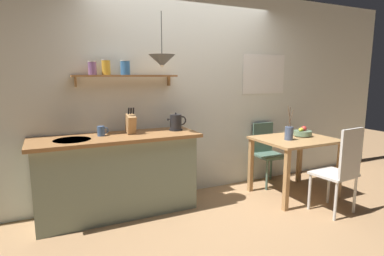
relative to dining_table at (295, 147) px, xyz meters
name	(u,v)px	position (x,y,z in m)	size (l,w,h in m)	color
ground_plane	(208,208)	(-1.23, 0.10, -0.65)	(14.00, 14.00, 0.00)	#A87F56
back_wall	(200,93)	(-1.03, 0.75, 0.70)	(6.80, 0.11, 2.70)	silver
kitchen_counter	(118,174)	(-2.23, 0.42, -0.18)	(1.83, 0.63, 0.92)	gray
wall_shelf	(119,72)	(-2.14, 0.60, 0.97)	(1.20, 0.20, 0.30)	#9E6B3D
dining_table	(295,147)	(0.00, 0.00, 0.00)	(0.98, 0.80, 0.77)	tan
dining_chair_near	(341,168)	(0.04, -0.68, -0.10)	(0.47, 0.44, 1.02)	silver
dining_chair_far	(267,151)	(-0.04, 0.52, -0.16)	(0.41, 0.43, 0.89)	#4C6B5B
fruit_bowl	(303,132)	(0.19, 0.07, 0.17)	(0.24, 0.24, 0.14)	slate
twig_vase	(289,133)	(-0.15, -0.04, 0.21)	(0.11, 0.11, 0.44)	#475675
electric_kettle	(176,123)	(-1.51, 0.44, 0.37)	(0.25, 0.16, 0.22)	black
knife_block	(131,124)	(-2.06, 0.45, 0.39)	(0.09, 0.18, 0.31)	tan
coffee_mug_by_sink	(101,131)	(-2.39, 0.47, 0.33)	(0.12, 0.08, 0.11)	#3D5B89
pendant_lamp	(162,61)	(-1.72, 0.30, 1.09)	(0.30, 0.30, 0.59)	black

